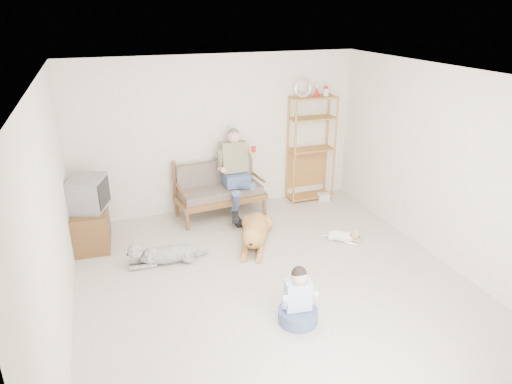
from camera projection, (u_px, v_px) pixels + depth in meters
name	position (u px, v px, depth m)	size (l,w,h in m)	color
floor	(275.00, 286.00, 5.98)	(5.50, 5.50, 0.00)	beige
ceiling	(279.00, 76.00, 4.96)	(5.50, 5.50, 0.00)	white
wall_back	(218.00, 135.00, 7.87)	(5.00, 5.00, 0.00)	silver
wall_front	(430.00, 335.00, 3.07)	(5.00, 5.00, 0.00)	silver
wall_left	(53.00, 221.00, 4.70)	(5.50, 5.50, 0.00)	silver
wall_right	(446.00, 168.00, 6.24)	(5.50, 5.50, 0.00)	silver
loveseat	(219.00, 188.00, 7.89)	(1.56, 0.85, 0.95)	brown
man	(237.00, 179.00, 7.69)	(0.58, 0.83, 1.34)	#4D5E8E
etagere	(311.00, 148.00, 8.36)	(0.86, 0.38, 2.25)	#A67A34
book_stack	(324.00, 197.00, 8.63)	(0.21, 0.15, 0.13)	white
tv_stand	(91.00, 226.00, 6.94)	(0.56, 0.93, 0.60)	brown
crt_tv	(88.00, 193.00, 6.74)	(0.63, 0.70, 0.49)	slate
wall_outlet	(150.00, 200.00, 7.87)	(0.12, 0.02, 0.08)	silver
golden_retriever	(255.00, 232.00, 7.00)	(0.80, 1.46, 0.47)	gold
shaggy_dog	(162.00, 254.00, 6.47)	(1.22, 0.32, 0.36)	silver
terrier	(345.00, 236.00, 7.08)	(0.49, 0.49, 0.24)	white
child	(298.00, 302.00, 5.22)	(0.46, 0.46, 0.73)	#4D5E8E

